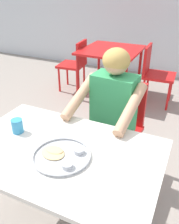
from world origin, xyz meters
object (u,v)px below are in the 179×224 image
Objects in this scene: drinking_cup at (17,126)px; chair_foreground at (118,122)px; thali_tray at (62,155)px; chair_red_right at (154,71)px; chair_red_left at (76,62)px; diner_foreground at (109,112)px; table_foreground at (61,160)px; table_background_red at (111,55)px.

drinking_cup is 0.92m from chair_foreground.
thali_tray is at bearing -94.13° from chair_foreground.
chair_red_right is at bearing 89.91° from chair_foreground.
drinking_cup is 0.11× the size of chair_foreground.
chair_foreground is 1.97m from chair_red_left.
chair_foreground is 0.73× the size of diner_foreground.
table_background_red is at bearing 103.24° from table_foreground.
table_background_red is (-0.66, 1.58, 0.14)m from chair_foreground.
table_foreground is at bearing 128.35° from thali_tray.
drinking_cup is at bearing -130.10° from diner_foreground.
table_foreground is 0.38m from drinking_cup.
diner_foreground is (0.09, 0.57, 0.07)m from table_foreground.
chair_red_left is (-1.23, 1.75, -0.24)m from diner_foreground.
chair_red_right is (0.06, 2.42, -0.25)m from thali_tray.
diner_foreground reaches higher than chair_red_right.
diner_foreground reaches higher than thali_tray.
table_foreground is 12.52× the size of drinking_cup.
diner_foreground is 1.32× the size of table_background_red.
table_background_red is 1.07× the size of chair_red_right.
table_background_red is at bearing 109.75° from diner_foreground.
chair_foreground is (0.10, 0.79, -0.14)m from table_foreground.
thali_tray is 0.38× the size of chair_foreground.
table_foreground is at bearing -97.43° from chair_foreground.
drinking_cup is at bearing -101.19° from chair_red_right.
diner_foreground is at bearing 49.90° from drinking_cup.
chair_red_right is at bearing 87.44° from table_foreground.
diner_foreground is at bearing -90.54° from chair_red_right.
chair_foreground is 1.57m from chair_red_right.
chair_red_left reaches higher than thali_tray.
chair_foreground is 1.04× the size of chair_red_right.
chair_foreground reaches higher than table_foreground.
chair_foreground is at bearing 58.63° from drinking_cup.
chair_red_right is at bearing 89.46° from diner_foreground.
thali_tray is at bearing -51.65° from table_foreground.
drinking_cup is 0.10× the size of table_background_red.
chair_foreground is (0.46, 0.75, -0.27)m from drinking_cup.
chair_red_right is (0.00, 1.57, -0.02)m from chair_foreground.
chair_red_right is (0.66, -0.01, -0.16)m from table_background_red.
table_foreground is at bearing -7.23° from drinking_cup.
table_foreground is 1.41× the size of chair_red_right.
chair_red_right reaches higher than chair_red_left.
thali_tray is 0.41m from drinking_cup.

